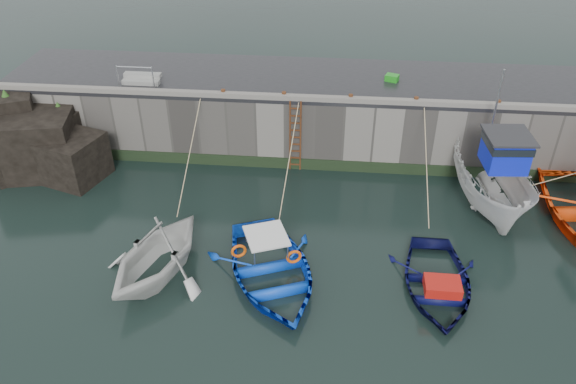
# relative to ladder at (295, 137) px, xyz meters

# --- Properties ---
(ground) EXTENTS (120.00, 120.00, 0.00)m
(ground) POSITION_rel_ladder_xyz_m (2.00, -9.91, -1.59)
(ground) COLOR black
(ground) RESTS_ON ground
(quay_back) EXTENTS (30.00, 5.00, 3.00)m
(quay_back) POSITION_rel_ladder_xyz_m (2.00, 2.59, -0.09)
(quay_back) COLOR slate
(quay_back) RESTS_ON ground
(road_back) EXTENTS (30.00, 5.00, 0.16)m
(road_back) POSITION_rel_ladder_xyz_m (2.00, 2.59, 1.49)
(road_back) COLOR black
(road_back) RESTS_ON quay_back
(kerb_back) EXTENTS (30.00, 0.30, 0.20)m
(kerb_back) POSITION_rel_ladder_xyz_m (2.00, 0.24, 1.67)
(kerb_back) COLOR slate
(kerb_back) RESTS_ON road_back
(algae_back) EXTENTS (30.00, 0.08, 0.50)m
(algae_back) POSITION_rel_ladder_xyz_m (2.00, 0.05, -1.34)
(algae_back) COLOR black
(algae_back) RESTS_ON ground
(rock_outcrop) EXTENTS (5.85, 4.24, 3.41)m
(rock_outcrop) POSITION_rel_ladder_xyz_m (-10.92, -0.80, -0.33)
(rock_outcrop) COLOR black
(rock_outcrop) RESTS_ON ground
(ladder) EXTENTS (0.51, 0.08, 3.20)m
(ladder) POSITION_rel_ladder_xyz_m (0.00, 0.00, 0.00)
(ladder) COLOR #3F1E0F
(ladder) RESTS_ON ground
(boat_near_white) EXTENTS (5.12, 5.51, 2.37)m
(boat_near_white) POSITION_rel_ladder_xyz_m (-3.97, -7.05, -1.59)
(boat_near_white) COLOR silver
(boat_near_white) RESTS_ON ground
(boat_near_white_rope) EXTENTS (0.04, 5.31, 3.10)m
(boat_near_white_rope) POSITION_rel_ladder_xyz_m (-3.97, -2.23, -1.59)
(boat_near_white_rope) COLOR tan
(boat_near_white_rope) RESTS_ON ground
(boat_near_blue) EXTENTS (5.56, 6.43, 1.12)m
(boat_near_blue) POSITION_rel_ladder_xyz_m (-0.22, -6.93, -1.59)
(boat_near_blue) COLOR blue
(boat_near_blue) RESTS_ON ground
(boat_near_blue_rope) EXTENTS (0.04, 5.21, 3.10)m
(boat_near_blue_rope) POSITION_rel_ladder_xyz_m (-0.22, -2.17, -1.59)
(boat_near_blue_rope) COLOR tan
(boat_near_blue_rope) RESTS_ON ground
(boat_near_navy) EXTENTS (3.24, 4.52, 0.93)m
(boat_near_navy) POSITION_rel_ladder_xyz_m (5.17, -6.87, -1.59)
(boat_near_navy) COLOR #090B3C
(boat_near_navy) RESTS_ON ground
(boat_near_navy_rope) EXTENTS (0.04, 5.16, 3.10)m
(boat_near_navy_rope) POSITION_rel_ladder_xyz_m (5.17, -2.14, -1.59)
(boat_near_navy_rope) COLOR tan
(boat_near_navy_rope) RESTS_ON ground
(boat_far_white) EXTENTS (2.83, 6.41, 5.41)m
(boat_far_white) POSITION_rel_ladder_xyz_m (7.77, -1.83, -0.57)
(boat_far_white) COLOR silver
(boat_far_white) RESTS_ON ground
(fish_crate) EXTENTS (0.65, 0.58, 0.27)m
(fish_crate) POSITION_rel_ladder_xyz_m (3.98, 2.57, 1.70)
(fish_crate) COLOR #1A8E19
(fish_crate) RESTS_ON road_back
(railing) EXTENTS (1.60, 1.05, 1.00)m
(railing) POSITION_rel_ladder_xyz_m (-6.75, 1.33, 1.77)
(railing) COLOR #A5A8AD
(railing) RESTS_ON road_back
(bollard_a) EXTENTS (0.18, 0.18, 0.28)m
(bollard_a) POSITION_rel_ladder_xyz_m (-3.00, 0.34, 1.71)
(bollard_a) COLOR #3F1E0F
(bollard_a) RESTS_ON road_back
(bollard_b) EXTENTS (0.18, 0.18, 0.28)m
(bollard_b) POSITION_rel_ladder_xyz_m (-0.50, 0.34, 1.71)
(bollard_b) COLOR #3F1E0F
(bollard_b) RESTS_ON road_back
(bollard_c) EXTENTS (0.18, 0.18, 0.28)m
(bollard_c) POSITION_rel_ladder_xyz_m (2.20, 0.34, 1.71)
(bollard_c) COLOR #3F1E0F
(bollard_c) RESTS_ON road_back
(bollard_d) EXTENTS (0.18, 0.18, 0.28)m
(bollard_d) POSITION_rel_ladder_xyz_m (4.80, 0.34, 1.71)
(bollard_d) COLOR #3F1E0F
(bollard_d) RESTS_ON road_back
(bollard_e) EXTENTS (0.18, 0.18, 0.28)m
(bollard_e) POSITION_rel_ladder_xyz_m (8.00, 0.34, 1.71)
(bollard_e) COLOR #3F1E0F
(bollard_e) RESTS_ON road_back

